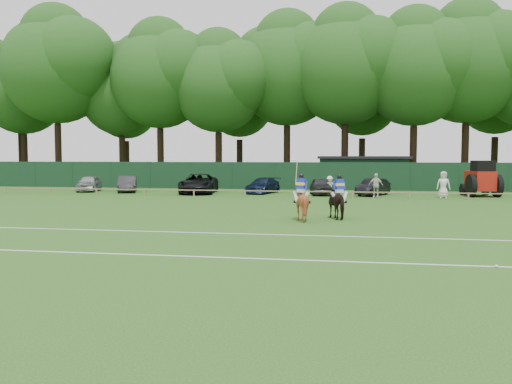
% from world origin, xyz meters
% --- Properties ---
extents(ground, '(160.00, 160.00, 0.00)m').
position_xyz_m(ground, '(0.00, 0.00, 0.00)').
color(ground, '#1E4C14').
rests_on(ground, ground).
extents(horse_dark, '(1.59, 2.10, 1.62)m').
position_xyz_m(horse_dark, '(4.32, 4.89, 0.81)').
color(horse_dark, black).
rests_on(horse_dark, ground).
extents(horse_chestnut, '(1.90, 1.99, 1.71)m').
position_xyz_m(horse_chestnut, '(2.55, 3.81, 0.85)').
color(horse_chestnut, brown).
rests_on(horse_chestnut, ground).
extents(sedan_silver, '(2.65, 4.36, 1.39)m').
position_xyz_m(sedan_silver, '(-17.45, 21.56, 0.69)').
color(sedan_silver, '#AAACAF').
rests_on(sedan_silver, ground).
extents(sedan_grey, '(2.86, 4.43, 1.38)m').
position_xyz_m(sedan_grey, '(-13.89, 21.43, 0.69)').
color(sedan_grey, '#2D2C2F').
rests_on(sedan_grey, ground).
extents(suv_black, '(3.43, 6.11, 1.61)m').
position_xyz_m(suv_black, '(-7.46, 20.93, 0.81)').
color(suv_black, black).
rests_on(suv_black, ground).
extents(sedan_navy, '(2.72, 4.65, 1.26)m').
position_xyz_m(sedan_navy, '(-2.28, 21.91, 0.63)').
color(sedan_navy, '#121E3A').
rests_on(sedan_navy, ground).
extents(hatch_grey, '(2.17, 4.20, 1.37)m').
position_xyz_m(hatch_grey, '(2.52, 20.99, 0.68)').
color(hatch_grey, '#2D2D30').
rests_on(hatch_grey, ground).
extents(estate_black, '(2.89, 4.18, 1.30)m').
position_xyz_m(estate_black, '(6.55, 21.00, 0.65)').
color(estate_black, black).
rests_on(estate_black, ground).
extents(spectator_left, '(1.05, 0.70, 1.52)m').
position_xyz_m(spectator_left, '(3.24, 20.29, 0.76)').
color(spectator_left, white).
rests_on(spectator_left, ground).
extents(spectator_mid, '(1.09, 0.57, 1.78)m').
position_xyz_m(spectator_mid, '(6.67, 19.02, 0.89)').
color(spectator_mid, silver).
rests_on(spectator_mid, ground).
extents(spectator_right, '(0.96, 0.64, 1.95)m').
position_xyz_m(spectator_right, '(11.52, 19.34, 0.97)').
color(spectator_right, white).
rests_on(spectator_right, ground).
extents(rider_dark, '(0.90, 0.58, 1.41)m').
position_xyz_m(rider_dark, '(4.32, 4.88, 1.54)').
color(rider_dark, silver).
rests_on(rider_dark, ground).
extents(rider_chestnut, '(0.90, 0.78, 2.05)m').
position_xyz_m(rider_chestnut, '(2.54, 3.80, 1.62)').
color(rider_chestnut, silver).
rests_on(rider_chestnut, ground).
extents(polo_ball, '(0.09, 0.09, 0.09)m').
position_xyz_m(polo_ball, '(8.90, -6.13, 0.04)').
color(polo_ball, silver).
rests_on(polo_ball, ground).
extents(pitch_lines, '(60.00, 5.10, 0.01)m').
position_xyz_m(pitch_lines, '(0.00, -3.50, 0.01)').
color(pitch_lines, silver).
rests_on(pitch_lines, ground).
extents(pitch_rail, '(62.10, 0.10, 0.50)m').
position_xyz_m(pitch_rail, '(0.00, 18.00, 0.45)').
color(pitch_rail, '#997F5B').
rests_on(pitch_rail, ground).
extents(perimeter_fence, '(92.08, 0.08, 2.50)m').
position_xyz_m(perimeter_fence, '(0.00, 27.00, 1.25)').
color(perimeter_fence, '#14351E').
rests_on(perimeter_fence, ground).
extents(utility_shed, '(8.40, 4.40, 3.04)m').
position_xyz_m(utility_shed, '(6.00, 30.00, 1.54)').
color(utility_shed, '#14331E').
rests_on(utility_shed, ground).
extents(tree_row, '(96.00, 12.00, 21.00)m').
position_xyz_m(tree_row, '(2.00, 35.00, 0.00)').
color(tree_row, '#26561C').
rests_on(tree_row, ground).
extents(tractor, '(2.60, 3.51, 2.72)m').
position_xyz_m(tractor, '(14.55, 21.32, 1.29)').
color(tractor, '#AC1A0F').
rests_on(tractor, ground).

